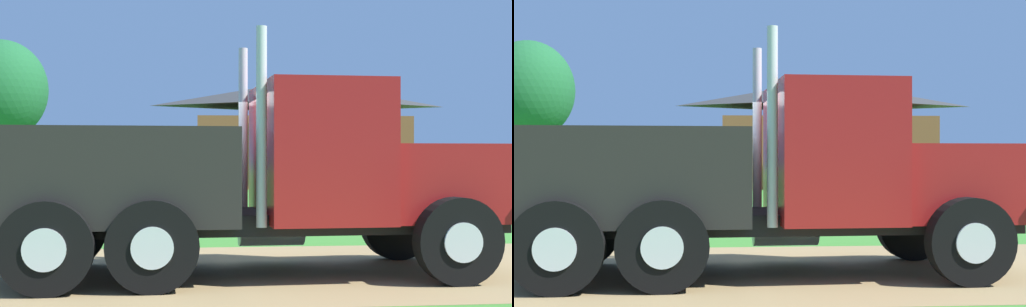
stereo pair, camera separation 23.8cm
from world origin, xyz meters
The scene contains 5 objects.
ground_plane centered at (0.00, 0.00, 0.00)m, with size 200.00×200.00×0.00m, color #40882F.
dirt_track centered at (0.00, 0.00, 0.00)m, with size 120.00×5.41×0.01m, color #9E8253.
truck_foreground_white centered at (0.15, -0.41, 1.32)m, with size 7.30×2.95×3.33m.
shed_building centered at (5.81, 29.43, 2.88)m, with size 12.05×7.69×5.95m.
tree_mid centered at (-10.92, 31.70, 5.48)m, with size 5.19×5.19×8.35m.
Camera 1 is at (-0.79, -10.46, 1.65)m, focal length 50.54 mm.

